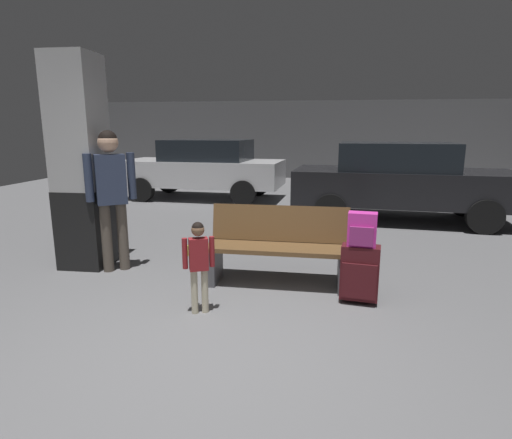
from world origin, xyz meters
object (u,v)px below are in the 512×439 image
object	(u,v)px
adult	(111,186)
child	(198,258)
suitcase	(360,273)
bench	(278,246)
backpack_bright	(362,230)
parked_car_far	(204,168)
parked_car_near	(400,180)
structural_pillar	(81,165)

from	to	relation	value
adult	child	bearing A→B (deg)	-38.43
suitcase	bench	bearing A→B (deg)	153.23
backpack_bright	parked_car_far	xyz separation A→B (m)	(-3.27, 6.34, 0.03)
suitcase	backpack_bright	bearing A→B (deg)	-90.62
bench	parked_car_far	size ratio (longest dim) A/B	0.38
backpack_bright	parked_car_near	world-z (taller)	parked_car_near
backpack_bright	child	world-z (taller)	backpack_bright
bench	backpack_bright	bearing A→B (deg)	-26.80
adult	parked_car_far	xyz separation A→B (m)	(-0.33, 5.69, -0.27)
bench	adult	bearing A→B (deg)	174.38
backpack_bright	adult	size ratio (longest dim) A/B	0.20
suitcase	parked_car_far	world-z (taller)	parked_car_far
bench	backpack_bright	distance (m)	1.03
child	structural_pillar	bearing A→B (deg)	145.87
parked_car_far	child	bearing A→B (deg)	-75.83
adult	parked_car_near	bearing A→B (deg)	40.77
backpack_bright	suitcase	bearing A→B (deg)	89.38
suitcase	backpack_bright	xyz separation A→B (m)	(-0.00, -0.00, 0.45)
bench	parked_car_far	distance (m)	6.38
bench	suitcase	xyz separation A→B (m)	(0.87, -0.44, -0.12)
structural_pillar	parked_car_far	world-z (taller)	structural_pillar
parked_car_near	parked_car_far	world-z (taller)	same
child	suitcase	bearing A→B (deg)	16.20
structural_pillar	parked_car_far	distance (m)	5.57
structural_pillar	adult	xyz separation A→B (m)	(0.46, -0.15, -0.24)
backpack_bright	bench	bearing A→B (deg)	153.20
structural_pillar	child	size ratio (longest dim) A/B	2.93
structural_pillar	adult	bearing A→B (deg)	-18.21
backpack_bright	parked_car_near	size ratio (longest dim) A/B	0.08
child	parked_car_near	distance (m)	5.43
child	parked_car_near	size ratio (longest dim) A/B	0.21
parked_car_near	structural_pillar	bearing A→B (deg)	-143.36
suitcase	parked_car_near	size ratio (longest dim) A/B	0.14
structural_pillar	backpack_bright	size ratio (longest dim) A/B	7.80
backpack_bright	structural_pillar	bearing A→B (deg)	166.83
backpack_bright	adult	distance (m)	3.02
parked_car_near	parked_car_far	xyz separation A→B (m)	(-4.47, 2.12, 0.00)
structural_pillar	parked_car_near	distance (m)	5.75
suitcase	parked_car_near	distance (m)	4.41
child	parked_car_far	distance (m)	7.01
backpack_bright	parked_car_near	xyz separation A→B (m)	(1.20, 4.21, 0.03)
structural_pillar	parked_car_near	bearing A→B (deg)	36.64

